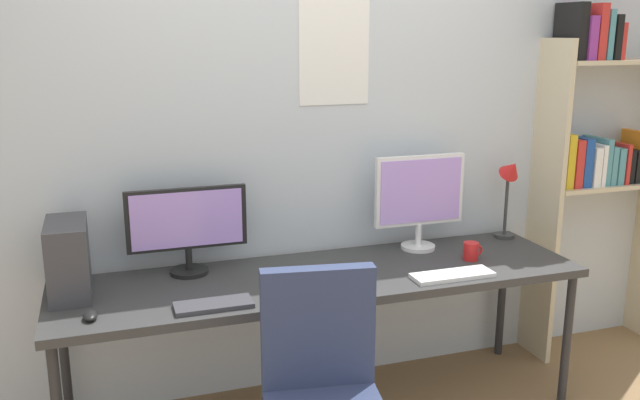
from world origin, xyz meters
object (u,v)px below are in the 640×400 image
keyboard_right (453,275)px  computer_mouse (90,316)px  desk (323,283)px  pc_tower (68,259)px  monitor_left (187,225)px  monitor_right (420,196)px  desk_lamp (510,183)px  bookshelf (599,149)px  coffee_mug (471,251)px  keyboard_left (214,305)px

keyboard_right → computer_mouse: 1.61m
desk → pc_tower: bearing=174.9°
monitor_left → monitor_right: monitor_right is taller
monitor_right → desk_lamp: (0.54, 0.00, 0.03)m
desk_lamp → computer_mouse: (-2.19, -0.41, -0.30)m
desk_lamp → bookshelf: bearing=1.5°
pc_tower → computer_mouse: bearing=-75.3°
bookshelf → computer_mouse: 2.84m
computer_mouse → pc_tower: bearing=104.7°
desk → monitor_left: size_ratio=4.45×
monitor_right → pc_tower: (-1.72, -0.11, -0.12)m
desk → computer_mouse: 1.07m
bookshelf → keyboard_right: (-1.17, -0.46, -0.46)m
monitor_left → desk_lamp: desk_lamp is taller
monitor_left → keyboard_right: (1.16, -0.44, -0.23)m
keyboard_right → monitor_left: bearing=159.1°
desk → monitor_left: monitor_left is taller
desk → bookshelf: 1.82m
monitor_right → coffee_mug: monitor_right is taller
computer_mouse → desk: bearing=10.7°
monitor_right → keyboard_left: 1.27m
computer_mouse → keyboard_left: bearing=-3.9°
desk → monitor_left: bearing=160.5°
computer_mouse → monitor_right: bearing=14.0°
desk → coffee_mug: 0.78m
monitor_left → pc_tower: bearing=-167.9°
desk → monitor_right: bearing=19.5°
pc_tower → keyboard_right: 1.72m
desk_lamp → computer_mouse: bearing=-169.3°
bookshelf → monitor_right: size_ratio=4.02×
bookshelf → keyboard_left: bearing=-168.6°
monitor_right → computer_mouse: size_ratio=5.20×
keyboard_right → computer_mouse: (-1.61, 0.03, 0.01)m
desk → keyboard_right: (0.56, -0.23, 0.06)m
desk_lamp → keyboard_right: size_ratio=1.19×
bookshelf → keyboard_left: (-2.29, -0.46, -0.46)m
keyboard_right → pc_tower: bearing=168.9°
desk → keyboard_left: 0.61m
bookshelf → computer_mouse: bearing=-171.2°
monitor_right → keyboard_left: (-1.16, -0.44, -0.27)m
keyboard_left → coffee_mug: bearing=8.3°
desk → monitor_left: 0.70m
monitor_left → keyboard_left: 0.50m
bookshelf → coffee_mug: bookshelf is taller
desk → desk_lamp: bearing=10.7°
monitor_right → keyboard_right: size_ratio=1.27×
desk → coffee_mug: coffee_mug is taller
pc_tower → coffee_mug: size_ratio=3.21×
bookshelf → monitor_left: bearing=-179.5°
bookshelf → monitor_right: (-1.13, -0.02, -0.18)m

